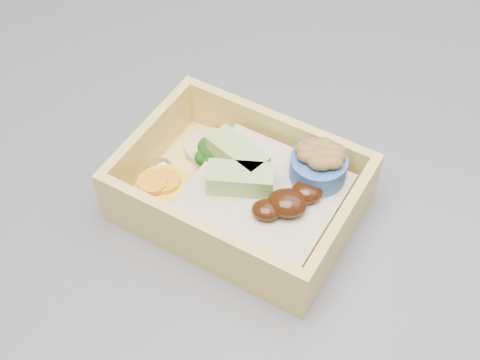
# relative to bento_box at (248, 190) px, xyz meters

# --- Properties ---
(bento_box) EXTENTS (0.20, 0.17, 0.06)m
(bento_box) POSITION_rel_bento_box_xyz_m (0.00, 0.00, 0.00)
(bento_box) COLOR #EBCA61
(bento_box) RESTS_ON island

